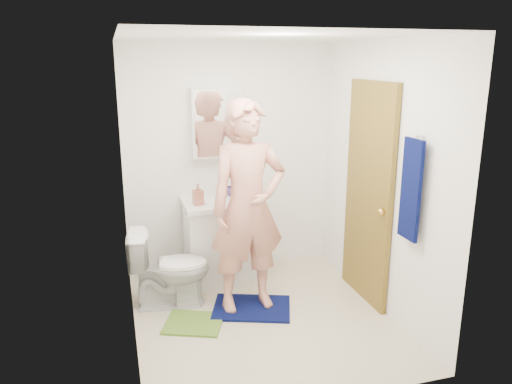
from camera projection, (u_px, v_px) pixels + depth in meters
floor at (262, 319)px, 4.45m from camera, size 2.20×2.40×0.02m
ceiling at (263, 35)px, 3.82m from camera, size 2.20×2.40×0.02m
wall_back at (230, 160)px, 5.26m from camera, size 2.20×0.02×2.40m
wall_front at (321, 236)px, 3.01m from camera, size 2.20×0.02×2.40m
wall_left at (125, 198)px, 3.84m from camera, size 0.02×2.40×2.40m
wall_right at (382, 179)px, 4.43m from camera, size 0.02×2.40×2.40m
vanity_cabinet at (223, 242)px, 5.15m from camera, size 0.75×0.55×0.80m
countertop at (222, 203)px, 5.04m from camera, size 0.79×0.59×0.05m
sink_basin at (222, 201)px, 5.04m from camera, size 0.40×0.40×0.03m
faucet at (218, 190)px, 5.18m from camera, size 0.03×0.03×0.12m
medicine_cabinet at (216, 123)px, 5.05m from camera, size 0.50×0.12×0.70m
mirror_panel at (217, 124)px, 4.99m from camera, size 0.46×0.01×0.66m
door at (368, 194)px, 4.60m from camera, size 0.05×0.80×2.05m
door_knob at (381, 212)px, 4.32m from camera, size 0.07×0.07×0.07m
towel at (411, 190)px, 3.87m from camera, size 0.03×0.24×0.80m
towel_hook at (420, 136)px, 3.77m from camera, size 0.06×0.02×0.02m
toilet at (170, 268)px, 4.60m from camera, size 0.77×0.50×0.73m
bath_mat at (252, 308)px, 4.60m from camera, size 0.83×0.71×0.02m
green_rug at (194, 323)px, 4.33m from camera, size 0.60×0.56×0.02m
soap_dispenser at (198, 194)px, 4.86m from camera, size 0.11×0.11×0.21m
toothbrush_cup at (232, 191)px, 5.17m from camera, size 0.15×0.15×0.10m
man at (248, 207)px, 4.39m from camera, size 0.72×0.51×1.89m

